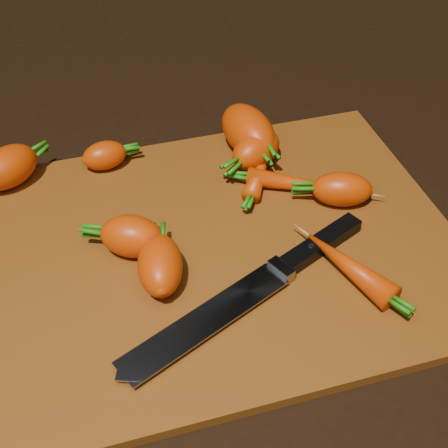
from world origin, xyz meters
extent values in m
cube|color=black|center=(0.00, 0.00, -0.01)|extent=(2.00, 2.00, 0.01)
cube|color=#884410|center=(0.00, 0.00, 0.01)|extent=(0.50, 0.40, 0.01)
ellipsoid|color=#E03A00|center=(-0.22, 0.17, 0.04)|extent=(0.09, 0.08, 0.05)
ellipsoid|color=#E03A00|center=(-0.10, 0.01, 0.03)|extent=(0.08, 0.07, 0.05)
ellipsoid|color=#E03A00|center=(0.07, 0.16, 0.04)|extent=(0.07, 0.11, 0.06)
ellipsoid|color=#E03A00|center=(-0.08, -0.04, 0.03)|extent=(0.06, 0.08, 0.05)
ellipsoid|color=#E03A00|center=(0.07, 0.12, 0.03)|extent=(0.09, 0.08, 0.05)
ellipsoid|color=#E03A00|center=(-0.11, 0.17, 0.03)|extent=(0.06, 0.04, 0.04)
ellipsoid|color=#E03A00|center=(0.15, 0.03, 0.03)|extent=(0.08, 0.06, 0.04)
ellipsoid|color=#E03A00|center=(0.07, 0.10, 0.02)|extent=(0.07, 0.10, 0.02)
ellipsoid|color=#E03A00|center=(0.11, 0.05, 0.02)|extent=(0.13, 0.09, 0.02)
ellipsoid|color=#E03A00|center=(0.11, -0.08, 0.03)|extent=(0.07, 0.12, 0.03)
cube|color=gray|center=(-0.14, -0.14, 0.02)|extent=(0.19, 0.11, 0.00)
cube|color=gray|center=(-0.05, -0.10, 0.02)|extent=(0.02, 0.03, 0.01)
cube|color=black|center=(0.01, -0.08, 0.02)|extent=(0.11, 0.06, 0.02)
cylinder|color=#B2B2B7|center=(-0.01, -0.08, 0.03)|extent=(0.01, 0.01, 0.00)
camera|label=1|loc=(-0.14, -0.46, 0.49)|focal=50.00mm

